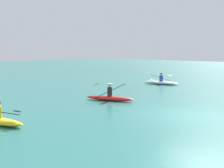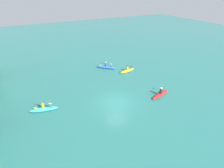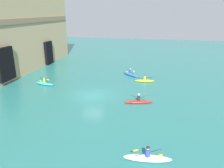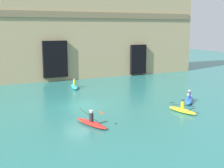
{
  "view_description": "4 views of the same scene",
  "coord_description": "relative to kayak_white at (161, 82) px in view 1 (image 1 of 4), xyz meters",
  "views": [
    {
      "loc": [
        15.04,
        6.74,
        3.57
      ],
      "look_at": [
        2.99,
        -2.52,
        1.76
      ],
      "focal_mm": 50.0,
      "sensor_mm": 36.0,
      "label": 1
    },
    {
      "loc": [
        -15.23,
        8.57,
        12.38
      ],
      "look_at": [
        1.78,
        -0.31,
        1.7
      ],
      "focal_mm": 28.0,
      "sensor_mm": 36.0,
      "label": 2
    },
    {
      "loc": [
        -24.64,
        -7.88,
        10.24
      ],
      "look_at": [
        1.24,
        -2.2,
        1.3
      ],
      "focal_mm": 35.0,
      "sensor_mm": 36.0,
      "label": 3
    },
    {
      "loc": [
        -9.42,
        -26.04,
        7.02
      ],
      "look_at": [
        3.36,
        -0.16,
        1.77
      ],
      "focal_mm": 50.0,
      "sensor_mm": 36.0,
      "label": 4
    }
  ],
  "objects": [
    {
      "name": "ground_plane",
      "position": [
        11.25,
        7.55,
        -0.21
      ],
      "size": [
        120.0,
        120.0,
        0.0
      ],
      "primitive_type": "plane",
      "color": "#28706B"
    },
    {
      "name": "kayak_white",
      "position": [
        0.0,
        0.0,
        0.0
      ],
      "size": [
        1.19,
        3.55,
        1.1
      ],
      "rotation": [
        0.0,
        0.0,
        4.83
      ],
      "color": "white",
      "rests_on": "ground"
    },
    {
      "name": "kayak_red",
      "position": [
        10.11,
        1.65,
        0.01
      ],
      "size": [
        1.52,
        3.4,
        1.21
      ],
      "rotation": [
        0.0,
        0.0,
        4.98
      ],
      "color": "red",
      "rests_on": "ground"
    }
  ]
}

